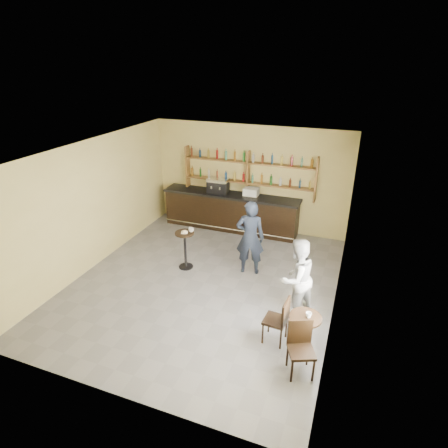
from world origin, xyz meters
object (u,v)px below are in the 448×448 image
(cafe_table, at_px, (304,333))
(bar_counter, at_px, (231,211))
(pedestal_table, at_px, (185,250))
(chair_west, at_px, (275,320))
(man_main, at_px, (250,238))
(patron_second, at_px, (296,278))
(chair_south, at_px, (301,351))
(pastry_case, at_px, (251,192))
(espresso_machine, at_px, (218,185))

(cafe_table, bearing_deg, bar_counter, 123.90)
(pedestal_table, distance_m, chair_west, 3.34)
(bar_counter, xyz_separation_m, man_main, (1.31, -2.27, 0.38))
(patron_second, bearing_deg, chair_west, 26.26)
(pedestal_table, distance_m, chair_south, 4.21)
(bar_counter, xyz_separation_m, pastry_case, (0.64, 0.00, 0.71))
(chair_south, xyz_separation_m, patron_second, (-0.42, 1.62, 0.37))
(bar_counter, distance_m, cafe_table, 5.48)
(bar_counter, xyz_separation_m, chair_west, (2.50, -4.49, -0.09))
(espresso_machine, relative_size, chair_south, 0.64)
(man_main, relative_size, cafe_table, 2.57)
(chair_south, bearing_deg, man_main, 98.07)
(bar_counter, relative_size, chair_south, 4.33)
(man_main, xyz_separation_m, chair_south, (1.79, -2.88, -0.46))
(cafe_table, bearing_deg, patron_second, 109.95)
(espresso_machine, bearing_deg, man_main, -57.49)
(man_main, distance_m, cafe_table, 2.93)
(pastry_case, xyz_separation_m, man_main, (0.67, -2.27, -0.33))
(pastry_case, bearing_deg, pedestal_table, -100.57)
(pedestal_table, xyz_separation_m, patron_second, (2.96, -0.88, 0.37))
(pastry_case, distance_m, man_main, 2.39)
(chair_south, bearing_deg, patron_second, 80.69)
(bar_counter, height_order, chair_south, bar_counter)
(bar_counter, height_order, pedestal_table, bar_counter)
(espresso_machine, bearing_deg, bar_counter, -4.75)
(pastry_case, xyz_separation_m, chair_south, (2.46, -5.14, -0.79))
(pastry_case, bearing_deg, man_main, -64.92)
(chair_west, relative_size, patron_second, 0.56)
(man_main, height_order, patron_second, man_main)
(bar_counter, xyz_separation_m, cafe_table, (3.05, -4.54, -0.20))
(pastry_case, distance_m, cafe_table, 5.22)
(patron_second, bearing_deg, cafe_table, 56.73)
(bar_counter, distance_m, espresso_machine, 0.90)
(pedestal_table, xyz_separation_m, chair_south, (3.38, -2.50, -0.00))
(pedestal_table, relative_size, chair_west, 1.03)
(chair_west, relative_size, chair_south, 0.98)
(bar_counter, distance_m, chair_south, 6.01)
(pastry_case, distance_m, pedestal_table, 2.91)
(pastry_case, distance_m, patron_second, 4.09)
(cafe_table, distance_m, chair_west, 0.56)
(pedestal_table, xyz_separation_m, chair_west, (2.78, -1.85, -0.02))
(espresso_machine, bearing_deg, pedestal_table, -91.80)
(cafe_table, bearing_deg, man_main, 127.43)
(chair_south, bearing_deg, cafe_table, 70.91)
(chair_west, xyz_separation_m, chair_south, (0.60, -0.65, 0.01))
(patron_second, bearing_deg, pedestal_table, -69.84)
(man_main, distance_m, chair_south, 3.42)
(espresso_machine, distance_m, patron_second, 4.72)
(man_main, height_order, chair_south, man_main)
(cafe_table, xyz_separation_m, chair_south, (0.05, -0.60, 0.12))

